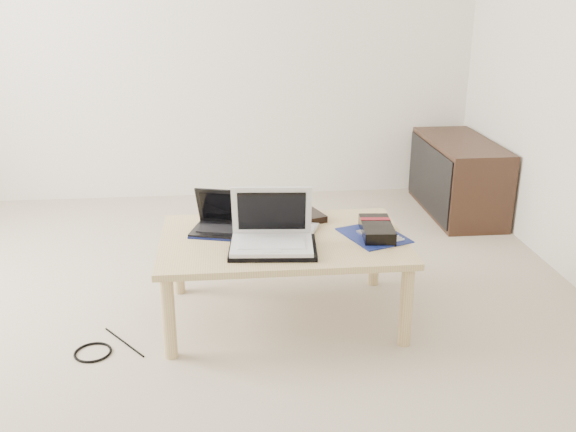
{
  "coord_description": "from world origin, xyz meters",
  "views": [
    {
      "loc": [
        0.22,
        -2.57,
        1.48
      ],
      "look_at": [
        0.49,
        0.1,
        0.5
      ],
      "focal_mm": 40.0,
      "sensor_mm": 36.0,
      "label": 1
    }
  ],
  "objects": [
    {
      "name": "netbook",
      "position": [
        0.2,
        0.21,
        0.44
      ],
      "size": [
        0.32,
        0.27,
        0.2
      ],
      "color": "black",
      "rests_on": "coffee_table"
    },
    {
      "name": "coffee_table",
      "position": [
        0.47,
        0.1,
        0.35
      ],
      "size": [
        1.1,
        0.7,
        0.4
      ],
      "color": "tan",
      "rests_on": "ground"
    },
    {
      "name": "neoprene_sleeve",
      "position": [
        0.41,
        -0.04,
        0.41
      ],
      "size": [
        0.39,
        0.3,
        0.02
      ],
      "primitive_type": "cube",
      "rotation": [
        0.0,
        0.0,
        -0.09
      ],
      "color": "black",
      "rests_on": "coffee_table"
    },
    {
      "name": "book",
      "position": [
        0.5,
        0.34,
        0.42
      ],
      "size": [
        0.4,
        0.37,
        0.03
      ],
      "color": "black",
      "rests_on": "coffee_table"
    },
    {
      "name": "floor_cable_coil",
      "position": [
        -0.37,
        -0.14,
        0.01
      ],
      "size": [
        0.19,
        0.19,
        0.01
      ],
      "primitive_type": "torus",
      "rotation": [
        0.0,
        0.0,
        0.22
      ],
      "color": "black",
      "rests_on": "ground"
    },
    {
      "name": "white_laptop",
      "position": [
        0.41,
        -0.02,
        0.47
      ],
      "size": [
        0.37,
        0.27,
        0.25
      ],
      "color": "silver",
      "rests_on": "neoprene_sleeve"
    },
    {
      "name": "media_cabinet",
      "position": [
        1.77,
        1.45,
        0.25
      ],
      "size": [
        0.41,
        0.9,
        0.5
      ],
      "color": "#3B2418",
      "rests_on": "ground"
    },
    {
      "name": "remote",
      "position": [
        0.58,
        0.11,
        0.41
      ],
      "size": [
        0.14,
        0.25,
        0.02
      ],
      "color": "#ADADB1",
      "rests_on": "coffee_table"
    },
    {
      "name": "cable_coil",
      "position": [
        0.29,
        0.09,
        0.41
      ],
      "size": [
        0.14,
        0.14,
        0.01
      ],
      "primitive_type": "torus",
      "rotation": [
        0.0,
        0.0,
        0.35
      ],
      "color": "black",
      "rests_on": "coffee_table"
    },
    {
      "name": "gpu_box",
      "position": [
        0.89,
        0.08,
        0.43
      ],
      "size": [
        0.16,
        0.28,
        0.06
      ],
      "color": "black",
      "rests_on": "coffee_table"
    },
    {
      "name": "floor_cable_trail",
      "position": [
        -0.25,
        -0.07,
        0.0
      ],
      "size": [
        0.2,
        0.26,
        0.01
      ],
      "primitive_type": "cylinder",
      "rotation": [
        1.57,
        0.0,
        0.66
      ],
      "color": "black",
      "rests_on": "ground"
    },
    {
      "name": "motherboard",
      "position": [
        0.88,
        0.08,
        0.4
      ],
      "size": [
        0.32,
        0.36,
        0.01
      ],
      "color": "#0C184E",
      "rests_on": "coffee_table"
    },
    {
      "name": "ground",
      "position": [
        0.0,
        0.0,
        0.0
      ],
      "size": [
        4.0,
        4.0,
        0.0
      ],
      "primitive_type": "plane",
      "color": "#BCAE98",
      "rests_on": "ground"
    },
    {
      "name": "tablet",
      "position": [
        0.39,
        0.1,
        0.41
      ],
      "size": [
        0.25,
        0.2,
        0.01
      ],
      "color": "black",
      "rests_on": "coffee_table"
    }
  ]
}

